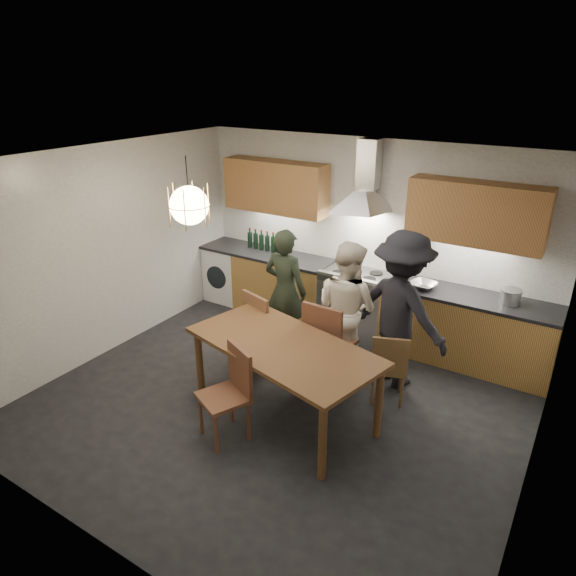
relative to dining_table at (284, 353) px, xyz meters
The scene contains 17 objects.
ground 0.77m from the dining_table, 139.99° to the left, with size 5.00×5.00×0.00m, color black.
room_shell 0.98m from the dining_table, 139.99° to the left, with size 5.02×4.52×2.61m.
counter_run 2.11m from the dining_table, 93.72° to the left, with size 5.00×0.62×0.90m.
range_stove 2.11m from the dining_table, 94.39° to the left, with size 0.90×0.60×0.92m.
wall_fixtures 2.48m from the dining_table, 94.15° to the left, with size 4.30×0.54×1.10m.
pendant_lamp 1.78m from the dining_table, behind, with size 0.43×0.43×0.70m.
dining_table is the anchor object (origin of this frame).
chair_back_left 1.00m from the dining_table, 136.76° to the left, with size 0.56×0.56×0.99m.
chair_back_mid 0.71m from the dining_table, 78.99° to the left, with size 0.49×0.49×1.07m.
chair_back_right 1.17m from the dining_table, 42.67° to the left, with size 0.49×0.49×0.84m.
chair_front 0.63m from the dining_table, 115.79° to the right, with size 0.57×0.57×0.95m.
person_left 1.44m from the dining_table, 121.55° to the left, with size 0.59×0.39×1.61m, color black.
person_mid 1.15m from the dining_table, 82.77° to the left, with size 0.79×0.62×1.64m, color #F1E5CF.
person_right 1.46m from the dining_table, 58.27° to the left, with size 1.18×0.68×1.83m, color black.
mixing_bowl 2.16m from the dining_table, 69.23° to the left, with size 0.31×0.31×0.08m, color #BBBBBF.
stock_pot 2.75m from the dining_table, 50.29° to the left, with size 0.23×0.23×0.16m, color #B3B4B7.
wine_bottles 2.74m from the dining_table, 127.48° to the left, with size 0.70×0.07×0.30m.
Camera 1 is at (2.59, -3.93, 3.38)m, focal length 32.00 mm.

